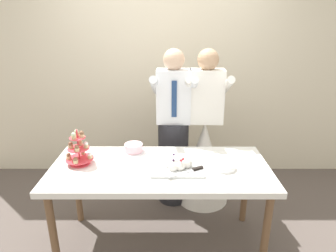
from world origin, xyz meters
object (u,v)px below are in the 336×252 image
dessert_table (160,174)px  round_cake (133,149)px  main_cake_tray (177,165)px  person_groom (173,137)px  person_bride (204,152)px  plate_stack (223,166)px  cupcake_stand (78,151)px

dessert_table → round_cake: size_ratio=7.50×
main_cake_tray → person_groom: size_ratio=0.25×
person_groom → person_bride: 0.37m
person_groom → plate_stack: bearing=-61.9°
main_cake_tray → person_groom: bearing=91.6°
dessert_table → person_groom: size_ratio=1.08×
round_cake → person_bride: (0.70, 0.43, -0.23)m
main_cake_tray → plate_stack: 0.38m
main_cake_tray → plate_stack: bearing=1.8°
dessert_table → cupcake_stand: cupcake_stand is taller
cupcake_stand → plate_stack: 1.20m
cupcake_stand → plate_stack: size_ratio=1.61×
round_cake → cupcake_stand: bearing=-152.3°
main_cake_tray → person_groom: (-0.02, 0.75, -0.07)m
dessert_table → person_bride: person_bride is taller
main_cake_tray → plate_stack: (0.37, 0.01, -0.02)m
main_cake_tray → person_bride: 0.85m
dessert_table → plate_stack: (0.52, -0.04, 0.10)m
person_bride → plate_stack: bearing=-84.9°
round_cake → main_cake_tray: bearing=-39.7°
plate_stack → person_groom: 0.84m
dessert_table → main_cake_tray: size_ratio=4.29×
cupcake_stand → round_cake: cupcake_stand is taller
plate_stack → round_cake: bearing=157.8°
plate_stack → round_cake: size_ratio=0.79×
dessert_table → main_cake_tray: bearing=-19.9°
plate_stack → round_cake: 0.83m
dessert_table → cupcake_stand: (-0.67, 0.05, 0.19)m
plate_stack → person_bride: (-0.07, 0.74, -0.21)m
cupcake_stand → person_bride: person_bride is taller
cupcake_stand → person_groom: 1.04m
main_cake_tray → person_bride: (0.31, 0.76, -0.23)m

